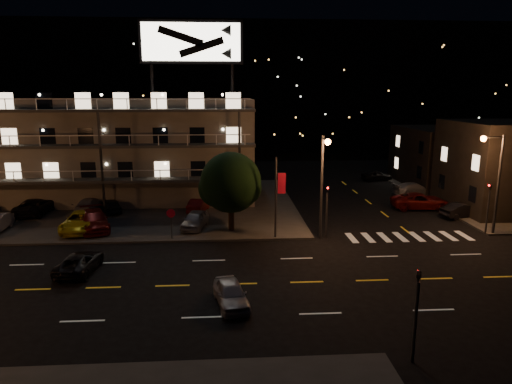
{
  "coord_description": "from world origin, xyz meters",
  "views": [
    {
      "loc": [
        1.27,
        -25.32,
        11.13
      ],
      "look_at": [
        3.47,
        8.0,
        3.84
      ],
      "focal_mm": 32.0,
      "sensor_mm": 36.0,
      "label": 1
    }
  ],
  "objects": [
    {
      "name": "ground",
      "position": [
        0.0,
        0.0,
        0.0
      ],
      "size": [
        140.0,
        140.0,
        0.0
      ],
      "primitive_type": "plane",
      "color": "black",
      "rests_on": "ground"
    },
    {
      "name": "curb_nw",
      "position": [
        -14.0,
        20.0,
        0.07
      ],
      "size": [
        44.0,
        24.0,
        0.15
      ],
      "primitive_type": "cube",
      "color": "#343431",
      "rests_on": "ground"
    },
    {
      "name": "curb_ne",
      "position": [
        30.0,
        20.0,
        0.07
      ],
      "size": [
        16.0,
        24.0,
        0.15
      ],
      "primitive_type": "cube",
      "color": "#343431",
      "rests_on": "ground"
    },
    {
      "name": "motel",
      "position": [
        -9.94,
        23.88,
        5.34
      ],
      "size": [
        28.0,
        13.8,
        18.1
      ],
      "color": "gray",
      "rests_on": "ground"
    },
    {
      "name": "side_bldg_back",
      "position": [
        29.99,
        28.0,
        3.5
      ],
      "size": [
        14.06,
        12.0,
        7.0
      ],
      "color": "black",
      "rests_on": "ground"
    },
    {
      "name": "hill_backdrop",
      "position": [
        -5.94,
        68.78,
        11.55
      ],
      "size": [
        120.0,
        25.0,
        24.0
      ],
      "color": "black",
      "rests_on": "ground"
    },
    {
      "name": "streetlight_nc",
      "position": [
        8.5,
        7.94,
        4.96
      ],
      "size": [
        0.44,
        1.92,
        8.0
      ],
      "color": "#2D2D30",
      "rests_on": "ground"
    },
    {
      "name": "streetlight_ne",
      "position": [
        22.14,
        8.3,
        4.96
      ],
      "size": [
        1.92,
        0.44,
        8.0
      ],
      "color": "#2D2D30",
      "rests_on": "ground"
    },
    {
      "name": "signal_nw",
      "position": [
        9.0,
        8.5,
        2.57
      ],
      "size": [
        0.2,
        0.27,
        4.6
      ],
      "color": "#2D2D30",
      "rests_on": "ground"
    },
    {
      "name": "signal_sw",
      "position": [
        9.0,
        -8.5,
        2.57
      ],
      "size": [
        0.2,
        0.27,
        4.6
      ],
      "color": "#2D2D30",
      "rests_on": "ground"
    },
    {
      "name": "signal_ne",
      "position": [
        22.0,
        8.5,
        2.57
      ],
      "size": [
        0.27,
        0.2,
        4.6
      ],
      "color": "#2D2D30",
      "rests_on": "ground"
    },
    {
      "name": "banner_north",
      "position": [
        5.09,
        8.4,
        3.43
      ],
      "size": [
        0.83,
        0.16,
        6.4
      ],
      "color": "#2D2D30",
      "rests_on": "ground"
    },
    {
      "name": "stop_sign",
      "position": [
        -3.0,
        8.57,
        1.71
      ],
      "size": [
        0.91,
        0.11,
        2.61
      ],
      "color": "#2D2D30",
      "rests_on": "ground"
    },
    {
      "name": "tree",
      "position": [
        1.56,
        10.53,
        3.95
      ],
      "size": [
        5.09,
        4.9,
        6.41
      ],
      "color": "black",
      "rests_on": "curb_nw"
    },
    {
      "name": "lot_car_2",
      "position": [
        -10.6,
        11.23,
        0.89
      ],
      "size": [
        2.62,
        5.42,
        1.49
      ],
      "primitive_type": "imported",
      "rotation": [
        0.0,
        0.0,
        0.03
      ],
      "color": "gold",
      "rests_on": "curb_nw"
    },
    {
      "name": "lot_car_3",
      "position": [
        -9.59,
        11.36,
        0.92
      ],
      "size": [
        3.83,
        5.72,
        1.54
      ],
      "primitive_type": "imported",
      "rotation": [
        0.0,
        0.0,
        0.35
      ],
      "color": "#5E0E0D",
      "rests_on": "curb_nw"
    },
    {
      "name": "lot_car_4",
      "position": [
        -1.39,
        11.31,
        0.84
      ],
      "size": [
        2.42,
        4.31,
        1.38
      ],
      "primitive_type": "imported",
      "rotation": [
        0.0,
        0.0,
        -0.2
      ],
      "color": "#9C9BA0",
      "rests_on": "curb_nw"
    },
    {
      "name": "lot_car_6",
      "position": [
        -16.4,
        16.72,
        0.88
      ],
      "size": [
        2.51,
        5.29,
        1.46
      ],
      "primitive_type": "imported",
      "rotation": [
        0.0,
        0.0,
        3.12
      ],
      "color": "black",
      "rests_on": "curb_nw"
    },
    {
      "name": "lot_car_7",
      "position": [
        -11.58,
        17.26,
        0.81
      ],
      "size": [
        2.15,
        4.67,
        1.32
      ],
      "primitive_type": "imported",
      "rotation": [
        0.0,
        0.0,
        3.08
      ],
      "color": "#9C9BA0",
      "rests_on": "curb_nw"
    },
    {
      "name": "lot_car_8",
      "position": [
        -9.55,
        16.85,
        0.81
      ],
      "size": [
        2.9,
        4.15,
        1.31
      ],
      "primitive_type": "imported",
      "rotation": [
        0.0,
        0.0,
        3.53
      ],
      "color": "black",
      "rests_on": "curb_nw"
    },
    {
      "name": "lot_car_9",
      "position": [
        -1.38,
        16.66,
        0.78
      ],
      "size": [
        2.14,
        4.03,
        1.26
      ],
      "primitive_type": "imported",
      "rotation": [
        0.0,
        0.0,
        2.92
      ],
      "color": "#5E0E0D",
      "rests_on": "curb_nw"
    },
    {
      "name": "side_car_0",
      "position": [
        22.64,
        13.43,
        0.67
      ],
      "size": [
        4.27,
        2.38,
        1.33
      ],
      "primitive_type": "imported",
      "rotation": [
        0.0,
        0.0,
        1.82
      ],
      "color": "black",
      "rests_on": "ground"
    },
    {
      "name": "side_car_1",
      "position": [
        20.16,
        16.82,
        0.77
      ],
      "size": [
        5.72,
        2.94,
        1.54
      ],
      "primitive_type": "imported",
      "rotation": [
        0.0,
        0.0,
        1.5
      ],
      "color": "#5E0E0D",
      "rests_on": "ground"
    },
    {
      "name": "side_car_2",
      "position": [
        22.02,
        22.8,
        0.69
      ],
      "size": [
        5.0,
        2.59,
        1.39
      ],
      "primitive_type": "imported",
      "rotation": [
        0.0,
        0.0,
        1.71
      ],
      "color": "#9C9BA0",
      "rests_on": "ground"
    },
    {
      "name": "side_car_3",
      "position": [
        20.66,
        31.49,
        0.67
      ],
      "size": [
        4.16,
        2.23,
        1.35
      ],
      "primitive_type": "imported",
      "rotation": [
        0.0,
        0.0,
        1.74
      ],
      "color": "black",
      "rests_on": "ground"
    },
    {
      "name": "road_car_east",
      "position": [
        1.42,
        -2.69,
        0.65
      ],
      "size": [
        2.19,
        4.01,
        1.29
      ],
      "primitive_type": "imported",
      "rotation": [
        0.0,
        0.0,
        0.18
      ],
      "color": "#9C9BA0",
      "rests_on": "ground"
    },
    {
      "name": "road_car_west",
      "position": [
        -8.11,
        2.61,
        0.61
      ],
      "size": [
        2.33,
        4.52,
        1.22
      ],
      "primitive_type": "imported",
      "rotation": [
        0.0,
        0.0,
        3.07
      ],
      "color": "black",
      "rests_on": "ground"
    }
  ]
}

